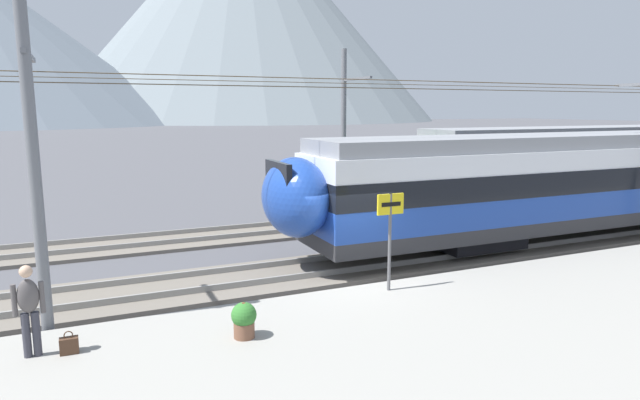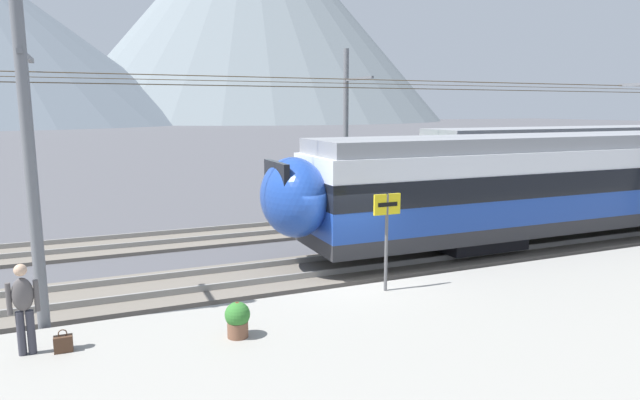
% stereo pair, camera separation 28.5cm
% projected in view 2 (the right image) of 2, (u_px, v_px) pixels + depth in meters
% --- Properties ---
extents(ground_plane, '(400.00, 400.00, 0.00)m').
position_uv_depth(ground_plane, '(348.00, 286.00, 14.66)').
color(ground_plane, '#4C4C51').
extents(platform_slab, '(120.00, 7.41, 0.33)m').
position_uv_depth(platform_slab, '(452.00, 349.00, 10.44)').
color(platform_slab, gray).
rests_on(platform_slab, ground).
extents(track_near, '(120.00, 3.00, 0.28)m').
position_uv_depth(track_near, '(327.00, 269.00, 15.98)').
color(track_near, '#6B6359').
rests_on(track_near, ground).
extents(track_far, '(120.00, 3.00, 0.28)m').
position_uv_depth(track_far, '(270.00, 231.00, 20.94)').
color(track_far, '#6B6359').
rests_on(track_far, ground).
extents(catenary_mast_west, '(43.48, 2.44, 7.14)m').
position_uv_depth(catenary_mast_west, '(30.00, 156.00, 10.79)').
color(catenary_mast_west, slate).
rests_on(catenary_mast_west, ground).
extents(catenary_mast_far_side, '(43.48, 2.60, 7.30)m').
position_uv_depth(catenary_mast_far_side, '(347.00, 128.00, 23.87)').
color(catenary_mast_far_side, slate).
rests_on(catenary_mast_far_side, ground).
extents(platform_sign, '(0.70, 0.08, 2.40)m').
position_uv_depth(platform_sign, '(387.00, 220.00, 13.02)').
color(platform_sign, '#59595B').
rests_on(platform_sign, platform_slab).
extents(passenger_walking, '(0.53, 0.22, 1.69)m').
position_uv_depth(passenger_walking, '(23.00, 304.00, 9.70)').
color(passenger_walking, '#383842').
rests_on(passenger_walking, platform_slab).
extents(handbag_beside_passenger, '(0.32, 0.18, 0.43)m').
position_uv_depth(handbag_beside_passenger, '(63.00, 344.00, 9.93)').
color(handbag_beside_passenger, '#472D1E').
rests_on(handbag_beside_passenger, platform_slab).
extents(potted_plant_platform_edge, '(0.49, 0.49, 0.71)m').
position_uv_depth(potted_plant_platform_edge, '(238.00, 318.00, 10.54)').
color(potted_plant_platform_edge, brown).
rests_on(potted_plant_platform_edge, platform_slab).
extents(mountain_central_peak, '(155.22, 155.22, 89.53)m').
position_uv_depth(mountain_central_peak, '(251.00, 10.00, 222.48)').
color(mountain_central_peak, slate).
rests_on(mountain_central_peak, ground).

